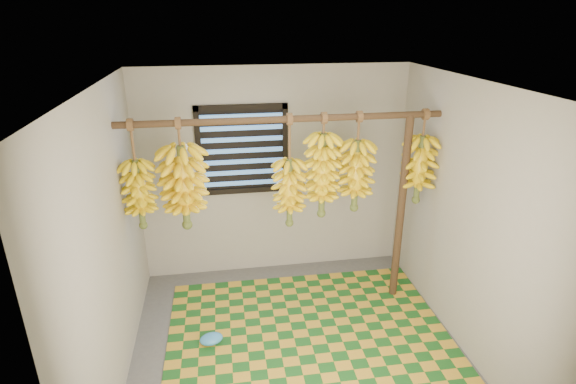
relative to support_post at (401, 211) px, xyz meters
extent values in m
cube|color=#505050|center=(-1.20, -0.70, -1.00)|extent=(3.00, 3.00, 0.01)
cube|color=silver|center=(-1.20, -0.70, 1.40)|extent=(3.00, 3.00, 0.01)
cube|color=gray|center=(-1.20, 0.80, 0.20)|extent=(3.00, 0.01, 2.40)
cube|color=gray|center=(-2.71, -0.70, 0.20)|extent=(0.01, 3.00, 2.40)
cube|color=gray|center=(0.30, -0.70, 0.20)|extent=(0.01, 3.00, 2.40)
cube|color=black|center=(-1.55, 0.78, 0.50)|extent=(1.00, 0.04, 1.00)
cylinder|color=#48311A|center=(-1.20, 0.00, 1.00)|extent=(3.00, 0.06, 0.06)
cylinder|color=#48311A|center=(0.00, 0.00, 0.00)|extent=(0.08, 0.08, 2.00)
cube|color=#19551B|center=(-1.06, -0.56, -0.99)|extent=(2.71, 2.18, 0.01)
ellipsoid|color=#3688CC|center=(-1.99, -0.49, -0.94)|extent=(0.25, 0.21, 0.09)
cylinder|color=brown|center=(-2.55, 0.00, 0.84)|extent=(0.02, 0.02, 0.38)
cylinder|color=#4C5923|center=(-2.55, 0.00, 0.37)|extent=(0.06, 0.06, 0.62)
cylinder|color=brown|center=(-2.15, 0.00, 0.90)|extent=(0.02, 0.02, 0.27)
cylinder|color=#4C5923|center=(-2.15, 0.00, 0.42)|extent=(0.07, 0.07, 0.76)
cylinder|color=brown|center=(-1.16, 0.00, 0.81)|extent=(0.02, 0.02, 0.44)
cylinder|color=#4C5923|center=(-1.16, 0.00, 0.30)|extent=(0.06, 0.06, 0.64)
cylinder|color=brown|center=(-0.84, 0.00, 0.93)|extent=(0.02, 0.02, 0.21)
cylinder|color=#4C5923|center=(-0.84, 0.00, 0.46)|extent=(0.06, 0.06, 0.79)
cylinder|color=brown|center=(-0.50, 0.00, 0.89)|extent=(0.02, 0.02, 0.29)
cylinder|color=#4C5923|center=(-0.50, 0.00, 0.44)|extent=(0.06, 0.06, 0.67)
cylinder|color=brown|center=(0.15, 0.00, 0.89)|extent=(0.02, 0.02, 0.27)
cylinder|color=#4C5923|center=(0.15, 0.00, 0.46)|extent=(0.06, 0.06, 0.65)
camera|label=1|loc=(-1.83, -3.96, 1.89)|focal=28.00mm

